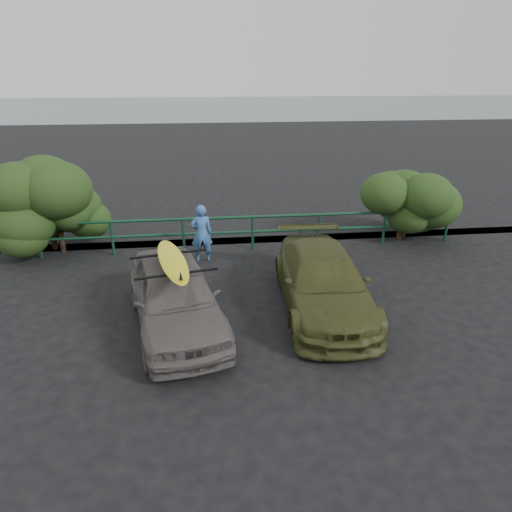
{
  "coord_description": "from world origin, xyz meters",
  "views": [
    {
      "loc": [
        -0.34,
        -7.52,
        4.94
      ],
      "look_at": [
        0.75,
        1.91,
        1.05
      ],
      "focal_mm": 32.0,
      "sensor_mm": 36.0,
      "label": 1
    }
  ],
  "objects_px": {
    "surfboard": "(172,260)",
    "guardrail": "(218,234)",
    "man": "(202,234)",
    "sedan": "(175,296)",
    "olive_vehicle": "(323,281)"
  },
  "relations": [
    {
      "from": "guardrail",
      "to": "surfboard",
      "type": "height_order",
      "value": "surfboard"
    },
    {
      "from": "man",
      "to": "olive_vehicle",
      "type": "bearing_deg",
      "value": 127.01
    },
    {
      "from": "guardrail",
      "to": "olive_vehicle",
      "type": "distance_m",
      "value": 4.31
    },
    {
      "from": "man",
      "to": "surfboard",
      "type": "relative_size",
      "value": 0.67
    },
    {
      "from": "sedan",
      "to": "olive_vehicle",
      "type": "relative_size",
      "value": 0.92
    },
    {
      "from": "guardrail",
      "to": "olive_vehicle",
      "type": "height_order",
      "value": "olive_vehicle"
    },
    {
      "from": "guardrail",
      "to": "sedan",
      "type": "xyz_separation_m",
      "value": [
        -1.03,
        -4.19,
        0.18
      ]
    },
    {
      "from": "guardrail",
      "to": "sedan",
      "type": "distance_m",
      "value": 4.32
    },
    {
      "from": "sedan",
      "to": "guardrail",
      "type": "bearing_deg",
      "value": 64.38
    },
    {
      "from": "surfboard",
      "to": "guardrail",
      "type": "bearing_deg",
      "value": 64.38
    },
    {
      "from": "man",
      "to": "surfboard",
      "type": "xyz_separation_m",
      "value": [
        -0.55,
        -3.47,
        0.68
      ]
    },
    {
      "from": "sedan",
      "to": "olive_vehicle",
      "type": "bearing_deg",
      "value": -3.73
    },
    {
      "from": "man",
      "to": "surfboard",
      "type": "distance_m",
      "value": 3.58
    },
    {
      "from": "guardrail",
      "to": "surfboard",
      "type": "relative_size",
      "value": 5.86
    },
    {
      "from": "surfboard",
      "to": "sedan",
      "type": "bearing_deg",
      "value": 123.14
    }
  ]
}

